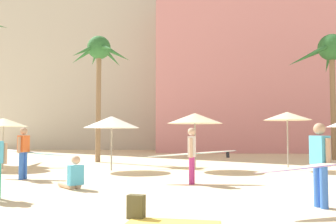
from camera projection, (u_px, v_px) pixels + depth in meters
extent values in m
cube|color=pink|center=(254.00, 74.00, 34.24)|extent=(17.28, 8.68, 14.11)
cube|color=beige|center=(94.00, 2.00, 42.01)|extent=(17.34, 8.70, 32.71)
cylinder|color=#896B4C|center=(98.00, 104.00, 20.50)|extent=(0.27, 0.27, 6.30)
sphere|color=#2D6B33|center=(99.00, 48.00, 20.69)|extent=(1.28, 1.28, 1.28)
cone|color=#2D6B33|center=(117.00, 54.00, 20.76)|extent=(1.51, 0.49, 0.95)
cone|color=#2D6B33|center=(112.00, 57.00, 21.43)|extent=(1.06, 1.35, 1.03)
cone|color=#2D6B33|center=(95.00, 57.00, 21.58)|extent=(0.93, 1.44, 0.95)
cone|color=#2D6B33|center=(83.00, 56.00, 20.91)|extent=(1.47, 0.56, 1.04)
cone|color=#2D6B33|center=(84.00, 51.00, 19.96)|extent=(1.17, 1.30, 0.97)
cone|color=#2D6B33|center=(107.00, 48.00, 19.80)|extent=(1.14, 1.41, 0.70)
cylinder|color=#896B4C|center=(333.00, 103.00, 22.29)|extent=(0.31, 0.31, 6.74)
sphere|color=#2D6B33|center=(332.00, 47.00, 22.49)|extent=(1.59, 1.59, 1.59)
cone|color=#2D6B33|center=(328.00, 61.00, 23.82)|extent=(0.78, 2.23, 1.43)
cone|color=#2D6B33|center=(306.00, 57.00, 23.22)|extent=(2.19, 1.38, 1.18)
cone|color=#2D6B33|center=(318.00, 51.00, 21.56)|extent=(1.97, 1.77, 1.15)
cylinder|color=gray|center=(3.00, 144.00, 16.15)|extent=(0.06, 0.06, 2.21)
cone|color=beige|center=(4.00, 122.00, 16.21)|extent=(2.05, 2.05, 0.37)
cylinder|color=gray|center=(111.00, 143.00, 15.54)|extent=(0.06, 0.06, 2.26)
cone|color=white|center=(112.00, 122.00, 15.60)|extent=(2.34, 2.34, 0.49)
cylinder|color=gray|center=(288.00, 141.00, 15.94)|extent=(0.06, 0.06, 2.46)
cone|color=beige|center=(287.00, 116.00, 16.00)|extent=(2.04, 2.04, 0.36)
cylinder|color=gray|center=(195.00, 141.00, 15.86)|extent=(0.06, 0.06, 2.41)
cone|color=beige|center=(195.00, 118.00, 15.92)|extent=(2.36, 2.36, 0.44)
cube|color=#4A4429|center=(136.00, 207.00, 6.66)|extent=(0.34, 0.25, 0.42)
cube|color=#3B3620|center=(139.00, 210.00, 6.77)|extent=(0.22, 0.11, 0.18)
cylinder|color=blue|center=(25.00, 165.00, 12.56)|extent=(0.18, 0.18, 0.91)
cylinder|color=blue|center=(21.00, 166.00, 12.36)|extent=(0.18, 0.18, 0.91)
cube|color=orange|center=(24.00, 144.00, 12.51)|extent=(0.27, 0.43, 0.56)
sphere|color=tan|center=(24.00, 131.00, 12.53)|extent=(0.27, 0.27, 0.24)
cylinder|color=tan|center=(28.00, 145.00, 12.75)|extent=(0.11, 0.11, 0.53)
cylinder|color=tan|center=(19.00, 145.00, 12.26)|extent=(0.11, 0.11, 0.53)
ellipsoid|color=#B2B2B7|center=(27.00, 152.00, 12.79)|extent=(2.88, 0.74, 0.30)
ellipsoid|color=#1BBFBF|center=(27.00, 152.00, 12.79)|extent=(2.89, 0.77, 0.26)
cylinder|color=#B7337F|center=(192.00, 171.00, 11.22)|extent=(0.17, 0.17, 0.83)
cylinder|color=#B7337F|center=(192.00, 170.00, 11.42)|extent=(0.17, 0.17, 0.83)
cube|color=white|center=(192.00, 146.00, 11.37)|extent=(0.25, 0.42, 0.62)
sphere|color=#D1A889|center=(192.00, 132.00, 11.39)|extent=(0.26, 0.26, 0.24)
cylinder|color=#D1A889|center=(191.00, 148.00, 11.12)|extent=(0.11, 0.11, 0.58)
cylinder|color=#D1A889|center=(192.00, 147.00, 11.61)|extent=(0.11, 0.11, 0.58)
ellipsoid|color=beige|center=(192.00, 154.00, 11.65)|extent=(2.81, 0.49, 0.24)
ellipsoid|color=#1FB9B9|center=(192.00, 154.00, 11.65)|extent=(2.82, 0.52, 0.22)
cube|color=black|center=(228.00, 155.00, 11.65)|extent=(0.11, 0.02, 0.19)
cylinder|color=blue|center=(324.00, 187.00, 7.56)|extent=(0.20, 0.20, 0.88)
cylinder|color=blue|center=(317.00, 186.00, 7.75)|extent=(0.20, 0.20, 0.88)
cube|color=#4CB2DB|center=(320.00, 150.00, 7.70)|extent=(0.34, 0.45, 0.60)
sphere|color=tan|center=(319.00, 129.00, 7.73)|extent=(0.31, 0.31, 0.24)
cylinder|color=tan|center=(328.00, 152.00, 7.46)|extent=(0.13, 0.13, 0.57)
cylinder|color=tan|center=(312.00, 151.00, 7.94)|extent=(0.13, 0.13, 0.57)
ellipsoid|color=beige|center=(325.00, 165.00, 7.39)|extent=(3.09, 1.40, 0.30)
ellipsoid|color=#4012A1|center=(325.00, 165.00, 7.39)|extent=(3.11, 1.43, 0.27)
cylinder|color=tan|center=(5.00, 153.00, 8.86)|extent=(0.14, 0.14, 0.49)
cylinder|color=#D1A889|center=(66.00, 185.00, 10.42)|extent=(0.63, 0.66, 0.16)
cylinder|color=#D1A889|center=(73.00, 185.00, 10.54)|extent=(0.63, 0.66, 0.16)
cube|color=#4CB2DB|center=(76.00, 175.00, 10.21)|extent=(0.44, 0.43, 0.54)
sphere|color=#D1A889|center=(76.00, 160.00, 10.23)|extent=(0.34, 0.34, 0.24)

